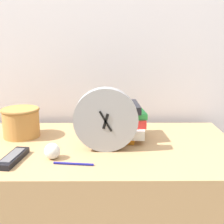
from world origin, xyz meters
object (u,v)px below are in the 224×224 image
book_stack (117,121)px  crumpled_paper_ball (52,151)px  basket (21,121)px  desk_clock (106,120)px  tv_remote (13,158)px  pen (74,164)px

book_stack → crumpled_paper_ball: book_stack is taller
basket → crumpled_paper_ball: bearing=-54.4°
desk_clock → tv_remote: size_ratio=1.36×
crumpled_paper_ball → desk_clock: bearing=22.5°
desk_clock → crumpled_paper_ball: 0.22m
book_stack → basket: bearing=175.9°
book_stack → tv_remote: size_ratio=1.43×
desk_clock → pen: 0.21m
desk_clock → pen: desk_clock is taller
desk_clock → pen: size_ratio=1.74×
book_stack → pen: 0.32m
basket → pen: size_ratio=1.17×
crumpled_paper_ball → pen: bearing=-34.7°
desk_clock → basket: bearing=155.3°
desk_clock → tv_remote: (-0.32, -0.10, -0.11)m
book_stack → tv_remote: 0.44m
basket → tv_remote: (0.04, -0.27, -0.06)m
book_stack → crumpled_paper_ball: size_ratio=4.48×
crumpled_paper_ball → book_stack: bearing=43.0°
desk_clock → book_stack: desk_clock is taller
crumpled_paper_ball → pen: crumpled_paper_ball is taller
book_stack → basket: 0.41m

